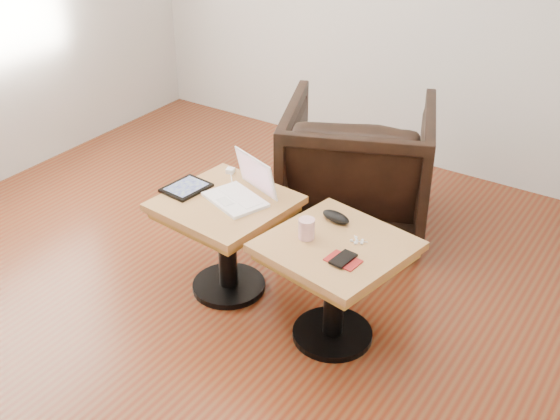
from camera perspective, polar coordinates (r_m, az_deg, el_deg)
The scene contains 11 objects.
room_shell at distance 2.90m, azimuth -5.42°, elevation 11.65°, with size 4.52×4.52×2.71m.
side_table_left at distance 3.59m, azimuth -4.41°, elevation -1.09°, with size 0.66×0.66×0.54m.
side_table_right at distance 3.26m, azimuth 4.53°, elevation -4.71°, with size 0.69×0.69×0.54m.
laptop at distance 3.51m, azimuth -3.10°, elevation 1.56°, with size 0.38×0.35×0.22m.
tablet at distance 3.64m, azimuth -7.63°, elevation 1.80°, with size 0.20×0.24×0.02m.
charging_adapter at distance 3.78m, azimuth -4.06°, elevation 3.21°, with size 0.04×0.04×0.03m, color white.
glasses_case at distance 3.33m, azimuth 4.56°, elevation -0.56°, with size 0.15×0.07×0.05m, color black.
striped_cup at distance 3.19m, azimuth 2.17°, elevation -1.53°, with size 0.08×0.08×0.10m, color #C85D69.
earbuds_tangle at distance 3.19m, azimuth 6.30°, elevation -2.50°, with size 0.07×0.06×0.01m.
phone_on_sleeve at distance 3.06m, azimuth 5.16°, elevation -4.04°, with size 0.15×0.13×0.02m.
armchair at distance 4.20m, azimuth 6.30°, elevation 3.55°, with size 0.84×0.87×0.79m, color black.
Camera 1 is at (1.74, -2.13, 2.26)m, focal length 45.00 mm.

